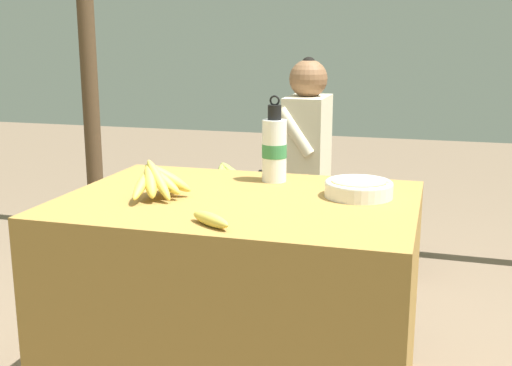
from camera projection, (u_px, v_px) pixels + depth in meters
name	position (u px, v px, depth m)	size (l,w,h in m)	color
market_counter	(240.00, 301.00, 2.14)	(1.12, 0.82, 0.71)	olive
banana_bunch_ripe	(158.00, 179.00, 2.04)	(0.17, 0.25, 0.13)	#4C381E
serving_bowl	(359.00, 188.00, 2.06)	(0.22, 0.22, 0.05)	white
water_bottle	(274.00, 148.00, 2.27)	(0.09, 0.09, 0.31)	white
loose_banana_front	(211.00, 219.00, 1.75)	(0.15, 0.12, 0.04)	#E0C64C
wooden_bench	(286.00, 199.00, 3.44)	(1.32, 0.32, 0.45)	brown
seated_vendor	(298.00, 148.00, 3.33)	(0.40, 0.39, 1.12)	#232328
banana_bunch_green	(227.00, 171.00, 3.51)	(0.14, 0.24, 0.11)	#4C381E
support_post_near	(87.00, 34.00, 3.93)	(0.10, 0.10, 2.46)	#4C3823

